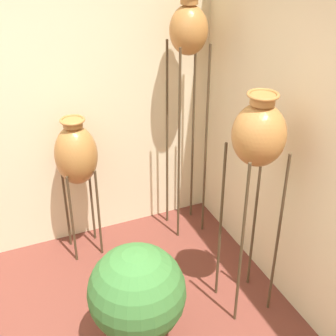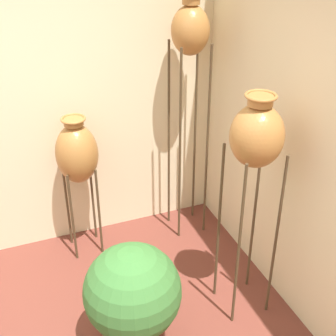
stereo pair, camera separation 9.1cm
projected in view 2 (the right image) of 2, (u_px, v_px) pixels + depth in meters
vase_stand_tall at (190, 38)px, 3.51m from camera, size 0.29×0.29×2.08m
vase_stand_medium at (256, 139)px, 2.86m from camera, size 0.34×0.34×1.66m
vase_stand_short at (77, 154)px, 3.64m from camera, size 0.33×0.33×1.23m
potted_plant at (133, 295)px, 2.94m from camera, size 0.62×0.62×0.82m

